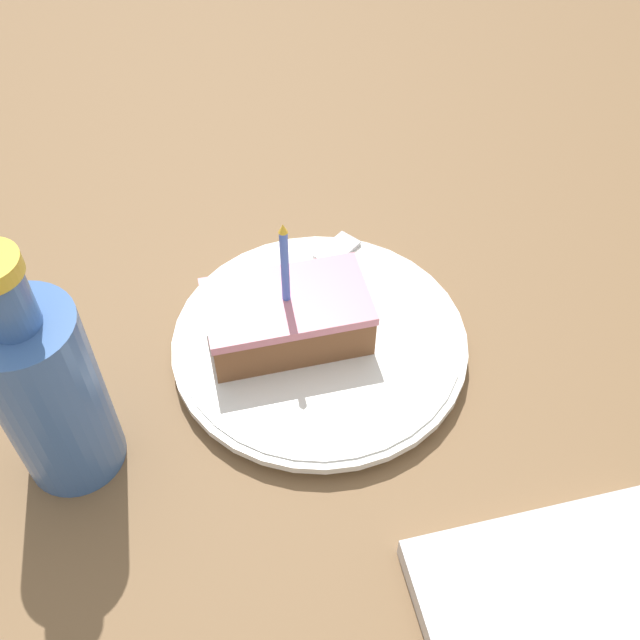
{
  "coord_description": "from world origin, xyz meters",
  "views": [
    {
      "loc": [
        0.4,
        -0.07,
        0.53
      ],
      "look_at": [
        0.0,
        0.03,
        0.04
      ],
      "focal_mm": 42.0,
      "sensor_mm": 36.0,
      "label": 1
    }
  ],
  "objects_px": {
    "fork": "(300,282)",
    "bottle": "(48,390)",
    "plate": "(320,344)",
    "cake_slice": "(293,315)"
  },
  "relations": [
    {
      "from": "plate",
      "to": "cake_slice",
      "type": "bearing_deg",
      "value": -114.81
    },
    {
      "from": "plate",
      "to": "bottle",
      "type": "xyz_separation_m",
      "value": [
        0.06,
        -0.21,
        0.08
      ]
    },
    {
      "from": "fork",
      "to": "plate",
      "type": "bearing_deg",
      "value": 2.65
    },
    {
      "from": "fork",
      "to": "cake_slice",
      "type": "bearing_deg",
      "value": -18.13
    },
    {
      "from": "plate",
      "to": "bottle",
      "type": "bearing_deg",
      "value": -74.86
    },
    {
      "from": "cake_slice",
      "to": "bottle",
      "type": "distance_m",
      "value": 0.21
    },
    {
      "from": "fork",
      "to": "bottle",
      "type": "distance_m",
      "value": 0.25
    },
    {
      "from": "plate",
      "to": "fork",
      "type": "bearing_deg",
      "value": -177.35
    },
    {
      "from": "fork",
      "to": "bottle",
      "type": "bearing_deg",
      "value": -59.37
    },
    {
      "from": "cake_slice",
      "to": "fork",
      "type": "xyz_separation_m",
      "value": [
        -0.06,
        0.02,
        -0.02
      ]
    }
  ]
}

